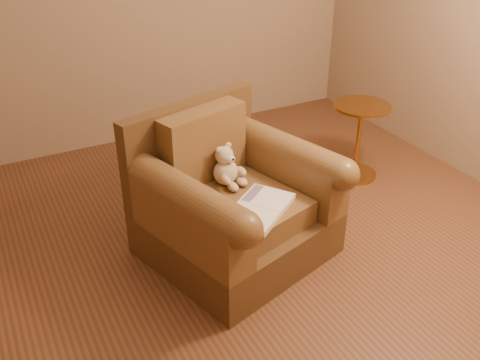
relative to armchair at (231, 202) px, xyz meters
name	(u,v)px	position (x,y,z in m)	size (l,w,h in m)	color
floor	(251,261)	(0.04, -0.17, -0.33)	(4.00, 4.00, 0.00)	brown
armchair	(231,202)	(0.00, 0.00, 0.00)	(1.18, 1.14, 0.86)	#4F351A
teddy_bear	(227,169)	(0.02, 0.09, 0.18)	(0.19, 0.22, 0.26)	tan
guidebook	(259,208)	(0.04, -0.26, 0.10)	(0.50, 0.46, 0.03)	beige
side_table	(358,138)	(1.26, 0.38, -0.02)	(0.41, 0.41, 0.58)	#BF8134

